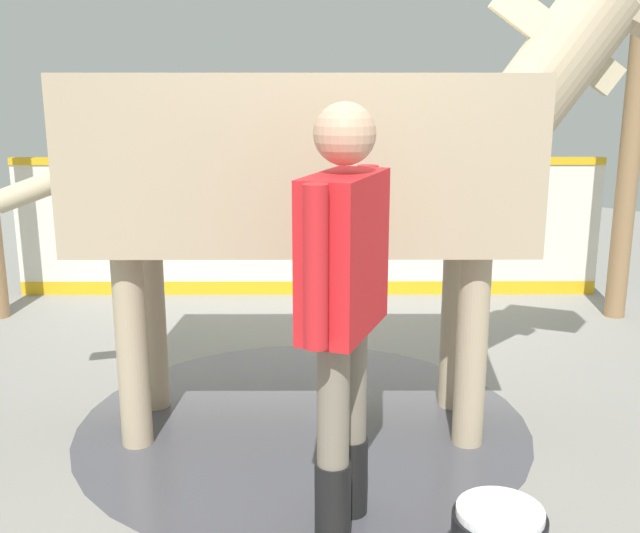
{
  "coord_description": "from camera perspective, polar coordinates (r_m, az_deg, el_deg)",
  "views": [
    {
      "loc": [
        3.08,
        2.65,
        1.85
      ],
      "look_at": [
        0.59,
        0.44,
        1.02
      ],
      "focal_mm": 42.02,
      "sensor_mm": 36.0,
      "label": 1
    }
  ],
  "objects": [
    {
      "name": "roof_post_near",
      "position": [
        6.25,
        22.72,
        9.9
      ],
      "size": [
        0.16,
        0.16,
        3.04
      ],
      "primitive_type": "cylinder",
      "color": "olive",
      "rests_on": "ground"
    },
    {
      "name": "handler",
      "position": [
        2.95,
        1.8,
        -1.98
      ],
      "size": [
        0.66,
        0.39,
        1.78
      ],
      "rotation": [
        0.0,
        0.0,
        5.08
      ],
      "color": "black",
      "rests_on": "ground"
    },
    {
      "name": "wet_patch",
      "position": [
        4.25,
        -1.28,
        -11.8
      ],
      "size": [
        2.48,
        2.48,
        0.0
      ],
      "primitive_type": "cylinder",
      "color": "#4C4C54",
      "rests_on": "ground"
    },
    {
      "name": "barrier_wall",
      "position": [
        6.55,
        -0.91,
        2.66
      ],
      "size": [
        3.47,
        3.84,
        1.21
      ],
      "color": "silver",
      "rests_on": "ground"
    },
    {
      "name": "ground_plane",
      "position": [
        4.47,
        0.91,
        -10.59
      ],
      "size": [
        16.0,
        16.0,
        0.02
      ],
      "primitive_type": "cube",
      "color": "gray"
    },
    {
      "name": "horse",
      "position": [
        3.84,
        0.48,
        8.18
      ],
      "size": [
        2.57,
        2.83,
        2.54
      ],
      "rotation": [
        0.0,
        0.0,
        2.3
      ],
      "color": "tan",
      "rests_on": "ground"
    }
  ]
}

